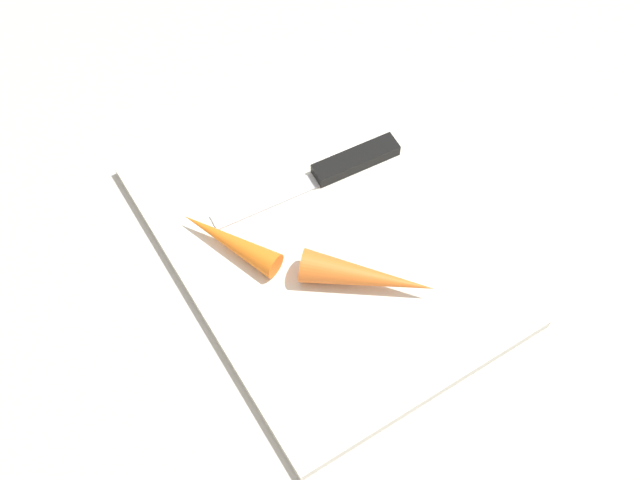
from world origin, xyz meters
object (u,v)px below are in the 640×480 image
(cutting_board, at_px, (320,243))
(carrot_long, at_px, (368,277))
(carrot_short, at_px, (229,241))
(knife, at_px, (344,165))

(cutting_board, distance_m, carrot_long, 0.07)
(carrot_long, bearing_deg, carrot_short, 174.08)
(cutting_board, xyz_separation_m, knife, (0.06, -0.06, 0.01))
(cutting_board, xyz_separation_m, carrot_short, (0.04, 0.08, 0.02))
(knife, height_order, carrot_short, carrot_short)
(carrot_short, bearing_deg, carrot_long, -165.77)
(knife, bearing_deg, carrot_long, 70.81)
(carrot_long, xyz_separation_m, carrot_short, (0.10, 0.09, -0.00))
(knife, bearing_deg, cutting_board, 46.57)
(knife, bearing_deg, carrot_short, 12.84)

